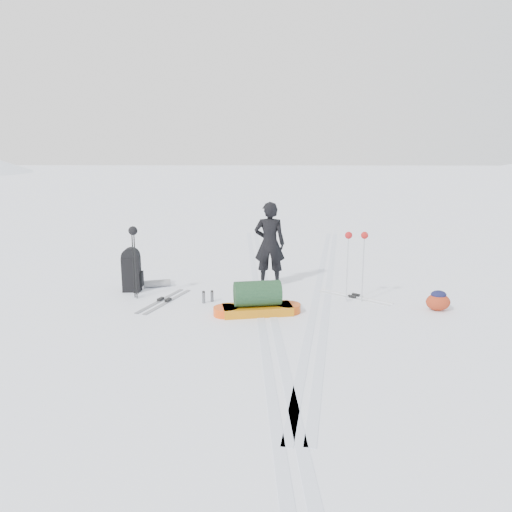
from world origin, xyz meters
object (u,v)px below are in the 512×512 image
at_px(skier, 270,244).
at_px(expedition_rucksack, 135,271).
at_px(ski_poles_black, 133,240).
at_px(pulk_sled, 257,301).

xyz_separation_m(skier, expedition_rucksack, (-2.97, -0.60, -0.51)).
bearing_deg(ski_poles_black, pulk_sled, -25.85).
xyz_separation_m(pulk_sled, ski_poles_black, (-2.59, 0.97, 1.00)).
bearing_deg(pulk_sled, expedition_rucksack, 139.87).
height_order(expedition_rucksack, ski_poles_black, ski_poles_black).
relative_size(skier, expedition_rucksack, 1.96).
bearing_deg(skier, expedition_rucksack, 14.76).
bearing_deg(pulk_sled, skier, 73.13).
distance_m(expedition_rucksack, ski_poles_black, 0.99).
xyz_separation_m(expedition_rucksack, ski_poles_black, (0.16, -0.56, 0.80)).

